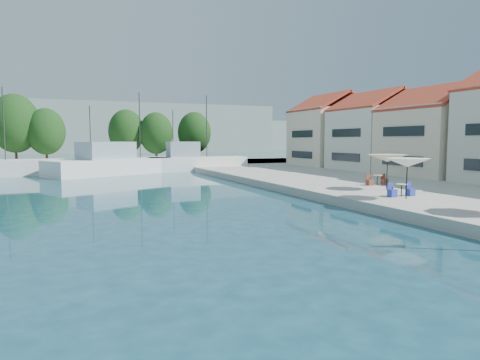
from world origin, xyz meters
name	(u,v)px	position (x,y,z in m)	size (l,w,h in m)	color
quay_right	(446,182)	(22.00, 30.00, 0.30)	(32.00, 92.00, 0.60)	gray
quay_far	(74,166)	(-8.00, 67.00, 0.30)	(90.00, 16.00, 0.60)	gray
hill_east	(188,136)	(40.00, 180.00, 6.00)	(140.00, 40.00, 12.00)	gray
building_04	(438,129)	(24.00, 33.00, 5.02)	(9.00, 8.80, 9.20)	beige
building_05	(375,129)	(24.00, 42.00, 5.26)	(8.40, 8.80, 9.70)	silver
building_06	(330,129)	(24.00, 51.00, 5.50)	(9.00, 8.80, 10.20)	beige
trawler_03	(124,165)	(-2.59, 54.79, 1.07)	(19.24, 13.02, 10.20)	white
trawler_04	(195,163)	(6.59, 55.94, 1.07)	(12.89, 3.47, 10.20)	white
tree_04	(15,123)	(-15.63, 71.94, 6.40)	(6.78, 6.78, 10.04)	#3F2B19
tree_05	(46,132)	(-11.56, 70.99, 5.24)	(5.44, 5.44, 8.05)	#3F2B19
tree_06	(126,132)	(-0.01, 71.56, 5.34)	(5.55, 5.55, 8.22)	#3F2B19
tree_07	(156,133)	(4.32, 69.75, 5.08)	(5.24, 5.24, 7.76)	#3F2B19
tree_08	(194,133)	(10.71, 70.22, 5.22)	(5.41, 5.41, 8.01)	#3F2B19
umbrella_white	(407,163)	(9.01, 21.13, 2.70)	(2.54, 2.54, 2.35)	black
umbrella_cream	(387,158)	(11.28, 25.35, 2.76)	(2.75, 2.75, 2.41)	black
cafe_table_02	(401,192)	(9.57, 22.11, 0.89)	(1.82, 0.70, 0.76)	black
cafe_table_03	(377,181)	(12.67, 27.95, 0.89)	(1.82, 0.70, 0.76)	black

